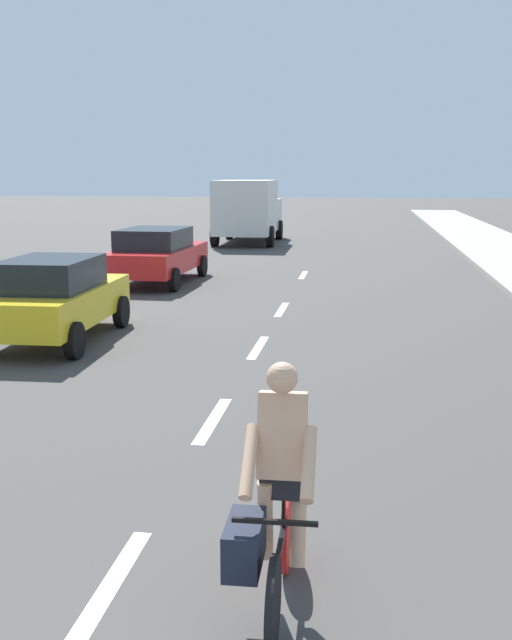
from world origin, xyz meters
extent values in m
plane|color=#423F3D|center=(0.00, 20.00, 0.00)|extent=(160.00, 160.00, 0.00)
cube|color=white|center=(0.00, 3.68, 0.00)|extent=(0.16, 1.80, 0.01)
cube|color=white|center=(0.00, 7.62, 0.00)|extent=(0.16, 1.80, 0.01)
cube|color=white|center=(0.00, 11.68, 0.00)|extent=(0.16, 1.80, 0.01)
cube|color=white|center=(0.00, 15.53, 0.00)|extent=(0.16, 1.80, 0.01)
cube|color=white|center=(0.00, 21.52, 0.00)|extent=(0.16, 1.80, 0.01)
cylinder|color=black|center=(1.32, 3.11, 0.33)|extent=(0.06, 0.66, 0.66)
cylinder|color=red|center=(1.30, 4.16, 0.33)|extent=(0.06, 0.66, 0.66)
cube|color=black|center=(1.31, 3.64, 0.51)|extent=(0.06, 0.95, 0.04)
cylinder|color=black|center=(1.31, 3.85, 0.75)|extent=(0.03, 0.03, 0.48)
cube|color=black|center=(1.32, 3.19, 0.88)|extent=(0.56, 0.04, 0.03)
cube|color=tan|center=(1.31, 3.72, 1.28)|extent=(0.35, 0.32, 0.63)
sphere|color=tan|center=(1.31, 3.66, 1.71)|extent=(0.22, 0.22, 0.22)
cube|color=black|center=(1.31, 3.77, 0.95)|extent=(0.32, 0.23, 0.28)
cube|color=black|center=(1.10, 3.35, 0.63)|extent=(0.25, 0.52, 0.32)
cylinder|color=tan|center=(1.43, 3.72, 0.63)|extent=(0.12, 0.32, 0.62)
cylinder|color=tan|center=(1.19, 3.72, 0.63)|extent=(0.11, 0.20, 0.63)
cylinder|color=tan|center=(1.52, 3.46, 1.18)|extent=(0.10, 0.49, 0.41)
cylinder|color=tan|center=(1.12, 3.45, 1.18)|extent=(0.10, 0.49, 0.41)
cube|color=gold|center=(-3.81, 11.73, 0.69)|extent=(1.77, 3.99, 0.64)
cube|color=black|center=(-3.81, 11.53, 1.29)|extent=(1.52, 2.09, 0.56)
cylinder|color=black|center=(-4.68, 13.05, 0.32)|extent=(0.20, 0.64, 0.64)
cylinder|color=black|center=(-3.02, 13.09, 0.32)|extent=(0.20, 0.64, 0.64)
cylinder|color=black|center=(-2.95, 10.41, 0.32)|extent=(0.20, 0.64, 0.64)
cube|color=red|center=(-4.01, 19.31, 0.69)|extent=(2.02, 4.54, 0.64)
cube|color=black|center=(-4.02, 19.09, 1.29)|extent=(1.73, 2.38, 0.56)
cylinder|color=black|center=(-4.91, 20.87, 0.32)|extent=(0.20, 0.65, 0.64)
cylinder|color=black|center=(-3.03, 20.81, 0.32)|extent=(0.20, 0.65, 0.64)
cylinder|color=black|center=(-5.00, 17.82, 0.32)|extent=(0.20, 0.65, 0.64)
cylinder|color=black|center=(-3.12, 17.76, 0.32)|extent=(0.20, 0.65, 0.64)
cube|color=beige|center=(-3.40, 34.21, 1.20)|extent=(2.44, 2.38, 1.40)
cube|color=silver|center=(-3.35, 31.22, 1.65)|extent=(2.47, 4.20, 2.30)
cylinder|color=black|center=(-4.60, 34.06, 0.45)|extent=(0.30, 0.90, 0.90)
cylinder|color=black|center=(-2.20, 34.10, 0.45)|extent=(0.30, 0.90, 0.90)
cylinder|color=black|center=(-4.53, 30.16, 0.45)|extent=(0.30, 0.90, 0.90)
cylinder|color=black|center=(-2.13, 30.20, 0.45)|extent=(0.30, 0.90, 0.90)
camera|label=1|loc=(1.84, -1.20, 3.08)|focal=41.68mm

